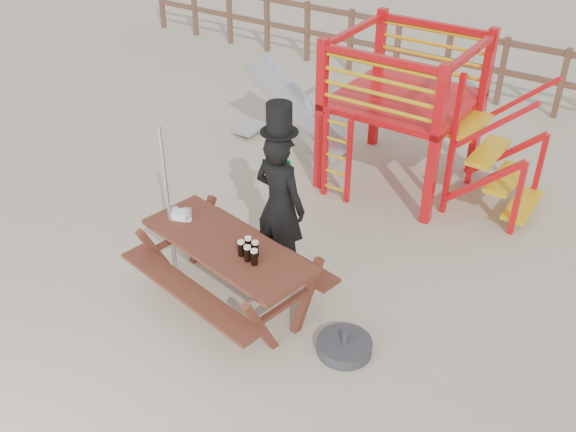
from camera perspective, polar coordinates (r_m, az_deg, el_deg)
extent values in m
plane|color=tan|center=(6.90, -5.36, -8.60)|extent=(60.00, 60.00, 0.00)
cube|color=brown|center=(11.91, 16.59, 14.96)|extent=(15.00, 0.06, 0.10)
cube|color=brown|center=(12.07, 16.21, 12.70)|extent=(15.00, 0.06, 0.10)
cube|color=brown|center=(15.90, -11.17, 18.18)|extent=(0.09, 0.09, 1.20)
cube|color=brown|center=(15.23, -8.31, 17.79)|extent=(0.09, 0.09, 1.20)
cube|color=brown|center=(14.60, -5.22, 17.32)|extent=(0.09, 0.09, 1.20)
cube|color=brown|center=(14.02, -1.88, 16.75)|extent=(0.09, 0.09, 1.20)
cube|color=brown|center=(13.48, 1.71, 16.07)|extent=(0.09, 0.09, 1.20)
cube|color=brown|center=(12.99, 5.57, 15.27)|extent=(0.09, 0.09, 1.20)
cube|color=brown|center=(12.57, 9.66, 14.34)|extent=(0.09, 0.09, 1.20)
cube|color=brown|center=(12.22, 13.98, 13.28)|extent=(0.09, 0.09, 1.20)
cube|color=brown|center=(11.94, 18.48, 12.09)|extent=(0.09, 0.09, 1.20)
cube|color=brown|center=(11.74, 23.13, 10.76)|extent=(0.09, 0.09, 1.20)
cube|color=red|center=(8.54, 2.95, 8.78)|extent=(0.12, 0.12, 2.10)
cube|color=red|center=(7.92, 12.90, 5.88)|extent=(0.12, 0.12, 2.10)
cube|color=red|center=(9.84, 7.95, 11.91)|extent=(0.12, 0.12, 2.10)
cube|color=red|center=(9.31, 16.82, 9.51)|extent=(0.12, 0.12, 2.10)
cube|color=red|center=(8.81, 10.27, 10.12)|extent=(1.72, 1.72, 0.08)
cube|color=red|center=(7.84, 8.29, 13.67)|extent=(1.60, 0.08, 0.08)
cube|color=red|center=(9.24, 12.99, 16.21)|extent=(1.60, 0.08, 0.08)
cube|color=red|center=(8.86, 5.96, 16.13)|extent=(0.08, 1.60, 0.08)
cube|color=red|center=(8.26, 15.97, 13.79)|extent=(0.08, 1.60, 0.08)
cylinder|color=gold|center=(8.06, 7.93, 9.52)|extent=(1.50, 0.05, 0.05)
cylinder|color=gold|center=(9.43, 12.52, 12.62)|extent=(1.50, 0.05, 0.05)
cylinder|color=gold|center=(7.99, 8.03, 10.70)|extent=(1.50, 0.05, 0.05)
cylinder|color=gold|center=(9.37, 12.65, 13.65)|extent=(1.50, 0.05, 0.05)
cylinder|color=gold|center=(7.93, 8.14, 11.90)|extent=(1.50, 0.05, 0.05)
cylinder|color=gold|center=(9.31, 12.79, 14.69)|extent=(1.50, 0.05, 0.05)
cylinder|color=gold|center=(7.86, 8.24, 13.12)|extent=(1.50, 0.05, 0.05)
cylinder|color=gold|center=(9.26, 12.93, 15.74)|extent=(1.50, 0.05, 0.05)
cube|color=red|center=(8.55, 3.31, 5.42)|extent=(0.06, 0.06, 1.20)
cube|color=red|center=(8.39, 5.42, 4.76)|extent=(0.06, 0.06, 1.20)
cylinder|color=gold|center=(8.69, 4.23, 2.48)|extent=(0.36, 0.04, 0.04)
cylinder|color=gold|center=(8.57, 4.30, 3.86)|extent=(0.36, 0.04, 0.04)
cylinder|color=gold|center=(8.46, 4.37, 5.27)|extent=(0.36, 0.04, 0.04)
cylinder|color=gold|center=(8.35, 4.44, 6.73)|extent=(0.36, 0.04, 0.04)
cylinder|color=gold|center=(8.24, 4.51, 8.22)|extent=(0.36, 0.04, 0.04)
cube|color=gold|center=(8.56, 15.97, 7.75)|extent=(0.30, 0.90, 0.06)
cube|color=gold|center=(8.62, 17.40, 5.44)|extent=(0.30, 0.90, 0.06)
cube|color=gold|center=(8.69, 18.79, 3.17)|extent=(0.30, 0.90, 0.06)
cube|color=gold|center=(8.79, 20.16, 0.94)|extent=(0.30, 0.90, 0.06)
cube|color=red|center=(8.29, 16.95, 2.94)|extent=(0.95, 0.08, 0.86)
cube|color=red|center=(9.06, 18.86, 5.29)|extent=(0.95, 0.08, 0.86)
cube|color=silver|center=(9.77, 0.82, 9.33)|extent=(1.53, 0.55, 1.21)
cube|color=silver|center=(9.55, -0.08, 9.01)|extent=(1.58, 0.04, 1.28)
cube|color=silver|center=(9.97, 1.69, 10.06)|extent=(1.58, 0.04, 1.28)
cube|color=silver|center=(10.47, -3.36, 7.84)|extent=(0.35, 0.55, 0.05)
cube|color=brown|center=(6.60, -5.45, -2.58)|extent=(2.06, 1.09, 0.05)
cube|color=brown|center=(6.53, -8.93, -6.63)|extent=(1.98, 0.63, 0.04)
cube|color=brown|center=(7.06, -2.01, -2.70)|extent=(1.98, 0.63, 0.04)
cube|color=brown|center=(7.38, -9.52, -2.29)|extent=(0.29, 1.17, 0.71)
cube|color=brown|center=(6.36, -0.32, -8.50)|extent=(0.29, 1.17, 0.71)
imported|color=black|center=(6.95, -0.73, 0.95)|extent=(0.67, 0.47, 1.75)
cube|color=#0E9D32|center=(6.93, -0.01, 2.90)|extent=(0.07, 0.02, 0.41)
cylinder|color=black|center=(6.52, -0.78, 7.50)|extent=(0.40, 0.40, 0.01)
cylinder|color=black|center=(6.45, -0.79, 8.75)|extent=(0.27, 0.27, 0.30)
cube|color=white|center=(6.50, -0.04, 9.99)|extent=(0.14, 0.01, 0.03)
cylinder|color=#B2B2B7|center=(6.94, -10.57, 0.87)|extent=(0.04, 0.04, 1.87)
cylinder|color=#313136|center=(6.45, 5.04, -11.47)|extent=(0.55, 0.55, 0.13)
cylinder|color=#313136|center=(6.37, 5.09, -10.73)|extent=(0.06, 0.06, 0.11)
cube|color=white|center=(7.02, -9.60, 0.11)|extent=(0.22, 0.19, 0.08)
cylinder|color=black|center=(6.37, -4.18, -2.95)|extent=(0.07, 0.07, 0.15)
cylinder|color=#F4E7C7|center=(6.32, -4.21, -2.32)|extent=(0.07, 0.07, 0.02)
cylinder|color=black|center=(6.29, -3.61, -3.42)|extent=(0.07, 0.07, 0.15)
cylinder|color=#F4E7C7|center=(6.24, -3.64, -2.79)|extent=(0.07, 0.07, 0.02)
cylinder|color=black|center=(6.24, -3.01, -3.75)|extent=(0.07, 0.07, 0.15)
cylinder|color=#F4E7C7|center=(6.19, -3.03, -3.11)|extent=(0.07, 0.07, 0.02)
cylinder|color=black|center=(6.41, -3.56, -2.63)|extent=(0.07, 0.07, 0.15)
cylinder|color=#F4E7C7|center=(6.36, -3.58, -2.00)|extent=(0.07, 0.07, 0.02)
cylinder|color=black|center=(6.35, -2.92, -3.01)|extent=(0.07, 0.07, 0.15)
cylinder|color=#F4E7C7|center=(6.30, -2.94, -2.38)|extent=(0.07, 0.07, 0.02)
cylinder|color=silver|center=(6.99, -9.99, 0.25)|extent=(0.07, 0.07, 0.15)
cylinder|color=#F4E7C7|center=(7.03, -9.94, -0.19)|extent=(0.06, 0.06, 0.02)
cylinder|color=silver|center=(6.95, -9.09, 0.14)|extent=(0.07, 0.07, 0.15)
cylinder|color=#F4E7C7|center=(6.99, -9.04, -0.31)|extent=(0.06, 0.06, 0.02)
cylinder|color=silver|center=(6.94, -8.82, 0.11)|extent=(0.07, 0.07, 0.15)
cylinder|color=#F4E7C7|center=(6.98, -8.77, -0.34)|extent=(0.06, 0.06, 0.02)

